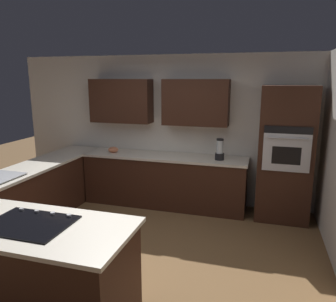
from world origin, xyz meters
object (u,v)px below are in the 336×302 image
at_px(blender, 220,151).
at_px(mixing_bowl, 113,150).
at_px(cooktop, 29,223).
at_px(wall_oven, 285,154).

relative_size(blender, mixing_bowl, 1.90).
height_order(cooktop, blender, blender).
distance_m(cooktop, mixing_bowl, 2.96).
relative_size(wall_oven, blender, 6.03).
relative_size(wall_oven, cooktop, 2.76).
xyz_separation_m(cooktop, mixing_bowl, (0.56, -2.90, 0.04)).
height_order(cooktop, mixing_bowl, mixing_bowl).
bearing_deg(blender, wall_oven, -178.39).
height_order(wall_oven, blender, wall_oven).
relative_size(cooktop, mixing_bowl, 4.16).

